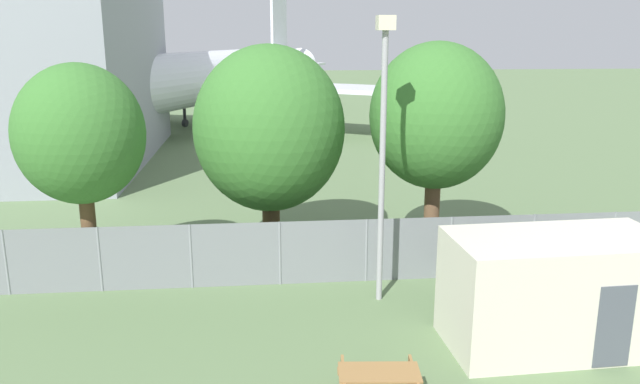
{
  "coord_description": "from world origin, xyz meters",
  "views": [
    {
      "loc": [
        -0.54,
        -6.17,
        7.15
      ],
      "look_at": [
        1.47,
        13.96,
        2.0
      ],
      "focal_mm": 35.0,
      "sensor_mm": 36.0,
      "label": 1
    }
  ],
  "objects_px": {
    "tree_behind_benches": "(436,117)",
    "tree_near_hangar": "(80,135)",
    "tree_left_of_cabin": "(269,129)",
    "airplane": "(201,79)",
    "portable_cabin": "(555,292)"
  },
  "relations": [
    {
      "from": "portable_cabin",
      "to": "tree_left_of_cabin",
      "type": "bearing_deg",
      "value": 131.89
    },
    {
      "from": "tree_near_hangar",
      "to": "tree_left_of_cabin",
      "type": "distance_m",
      "value": 5.59
    },
    {
      "from": "airplane",
      "to": "tree_behind_benches",
      "type": "bearing_deg",
      "value": 42.87
    },
    {
      "from": "portable_cabin",
      "to": "tree_near_hangar",
      "type": "xyz_separation_m",
      "value": [
        -11.66,
        4.68,
        3.11
      ]
    },
    {
      "from": "portable_cabin",
      "to": "tree_left_of_cabin",
      "type": "xyz_separation_m",
      "value": [
        -6.43,
        6.66,
        2.9
      ]
    },
    {
      "from": "tree_near_hangar",
      "to": "tree_left_of_cabin",
      "type": "xyz_separation_m",
      "value": [
        5.23,
        1.97,
        -0.21
      ]
    },
    {
      "from": "airplane",
      "to": "tree_near_hangar",
      "type": "height_order",
      "value": "airplane"
    },
    {
      "from": "airplane",
      "to": "tree_left_of_cabin",
      "type": "xyz_separation_m",
      "value": [
        4.49,
        -28.3,
        0.35
      ]
    },
    {
      "from": "portable_cabin",
      "to": "tree_near_hangar",
      "type": "distance_m",
      "value": 12.94
    },
    {
      "from": "airplane",
      "to": "tree_near_hangar",
      "type": "distance_m",
      "value": 30.29
    },
    {
      "from": "tree_behind_benches",
      "to": "tree_near_hangar",
      "type": "bearing_deg",
      "value": -172.33
    },
    {
      "from": "portable_cabin",
      "to": "tree_left_of_cabin",
      "type": "height_order",
      "value": "tree_left_of_cabin"
    },
    {
      "from": "airplane",
      "to": "tree_behind_benches",
      "type": "height_order",
      "value": "airplane"
    },
    {
      "from": "portable_cabin",
      "to": "tree_near_hangar",
      "type": "bearing_deg",
      "value": 155.98
    },
    {
      "from": "tree_left_of_cabin",
      "to": "tree_behind_benches",
      "type": "height_order",
      "value": "tree_behind_benches"
    }
  ]
}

